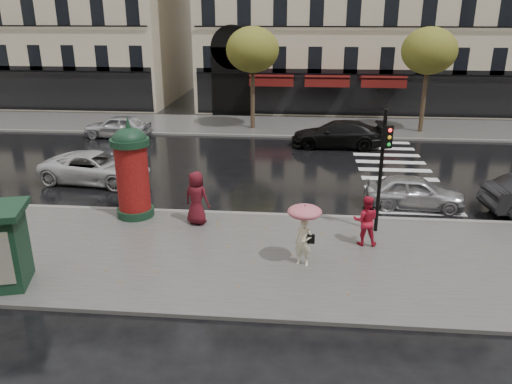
# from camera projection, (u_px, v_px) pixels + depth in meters

# --- Properties ---
(ground) EXTENTS (160.00, 160.00, 0.00)m
(ground) POSITION_uv_depth(u_px,v_px,m) (260.00, 252.00, 16.55)
(ground) COLOR black
(ground) RESTS_ON ground
(near_sidewalk) EXTENTS (90.00, 7.00, 0.12)m
(near_sidewalk) POSITION_uv_depth(u_px,v_px,m) (259.00, 257.00, 16.06)
(near_sidewalk) COLOR #474744
(near_sidewalk) RESTS_ON ground
(far_sidewalk) EXTENTS (90.00, 6.00, 0.12)m
(far_sidewalk) POSITION_uv_depth(u_px,v_px,m) (283.00, 126.00, 34.31)
(far_sidewalk) COLOR #474744
(far_sidewalk) RESTS_ON ground
(near_kerb) EXTENTS (90.00, 0.25, 0.14)m
(near_kerb) POSITION_uv_depth(u_px,v_px,m) (266.00, 215.00, 19.34)
(near_kerb) COLOR slate
(near_kerb) RESTS_ON ground
(far_kerb) EXTENTS (90.00, 0.25, 0.14)m
(far_kerb) POSITION_uv_depth(u_px,v_px,m) (281.00, 136.00, 31.50)
(far_kerb) COLOR slate
(far_kerb) RESTS_ON ground
(zebra_crossing) EXTENTS (3.60, 11.75, 0.01)m
(zebra_crossing) POSITION_uv_depth(u_px,v_px,m) (395.00, 170.00, 25.02)
(zebra_crossing) COLOR silver
(zebra_crossing) RESTS_ON ground
(tree_far_left) EXTENTS (3.40, 3.40, 6.64)m
(tree_far_left) POSITION_uv_depth(u_px,v_px,m) (253.00, 50.00, 31.80)
(tree_far_left) COLOR #38281C
(tree_far_left) RESTS_ON ground
(tree_far_right) EXTENTS (3.40, 3.40, 6.64)m
(tree_far_right) POSITION_uv_depth(u_px,v_px,m) (429.00, 51.00, 30.86)
(tree_far_right) COLOR #38281C
(tree_far_right) RESTS_ON ground
(woman_umbrella) EXTENTS (1.04, 1.04, 2.01)m
(woman_umbrella) POSITION_uv_depth(u_px,v_px,m) (304.00, 225.00, 15.03)
(woman_umbrella) COLOR #F2EAC7
(woman_umbrella) RESTS_ON near_sidewalk
(woman_red) EXTENTS (0.88, 0.71, 1.72)m
(woman_red) POSITION_uv_depth(u_px,v_px,m) (366.00, 220.00, 16.53)
(woman_red) COLOR #B6162E
(woman_red) RESTS_ON near_sidewalk
(man_burgundy) EXTENTS (1.13, 0.92, 2.00)m
(man_burgundy) POSITION_uv_depth(u_px,v_px,m) (197.00, 198.00, 18.13)
(man_burgundy) COLOR #4F0F18
(man_burgundy) RESTS_ON near_sidewalk
(morris_column) EXTENTS (1.44, 1.44, 3.88)m
(morris_column) POSITION_uv_depth(u_px,v_px,m) (132.00, 169.00, 18.55)
(morris_column) COLOR black
(morris_column) RESTS_ON near_sidewalk
(traffic_light) EXTENTS (0.33, 0.43, 4.37)m
(traffic_light) POSITION_uv_depth(u_px,v_px,m) (383.00, 160.00, 16.87)
(traffic_light) COLOR black
(traffic_light) RESTS_ON near_sidewalk
(car_silver) EXTENTS (4.05, 1.88, 1.34)m
(car_silver) POSITION_uv_depth(u_px,v_px,m) (414.00, 192.00, 20.07)
(car_silver) COLOR #B5B4BA
(car_silver) RESTS_ON ground
(car_white) EXTENTS (5.29, 2.93, 1.40)m
(car_white) POSITION_uv_depth(u_px,v_px,m) (96.00, 168.00, 23.05)
(car_white) COLOR silver
(car_white) RESTS_ON ground
(car_black) EXTENTS (5.26, 2.15, 1.53)m
(car_black) POSITION_uv_depth(u_px,v_px,m) (337.00, 134.00, 29.04)
(car_black) COLOR black
(car_black) RESTS_ON ground
(car_far_silver) EXTENTS (4.29, 2.00, 1.42)m
(car_far_silver) POSITION_uv_depth(u_px,v_px,m) (118.00, 126.00, 31.22)
(car_far_silver) COLOR silver
(car_far_silver) RESTS_ON ground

